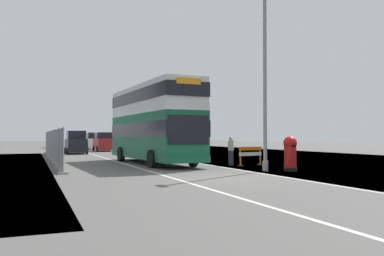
{
  "coord_description": "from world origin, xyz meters",
  "views": [
    {
      "loc": [
        -7.16,
        -15.23,
        1.72
      ],
      "look_at": [
        1.36,
        6.21,
        2.2
      ],
      "focal_mm": 37.8,
      "sensor_mm": 36.0,
      "label": 1
    }
  ],
  "objects_px": {
    "roadworks_barrier": "(250,154)",
    "car_oncoming_near": "(76,143)",
    "red_pillar_postbox": "(290,152)",
    "lamppost_foreground": "(265,86)",
    "double_decker_bus": "(153,123)",
    "car_far_side": "(56,141)",
    "pedestrian_at_kerb": "(231,151)",
    "car_receding_far": "(94,141)",
    "car_receding_mid": "(103,142)"
  },
  "relations": [
    {
      "from": "double_decker_bus",
      "to": "car_oncoming_near",
      "type": "bearing_deg",
      "value": 100.32
    },
    {
      "from": "car_oncoming_near",
      "to": "car_far_side",
      "type": "distance_m",
      "value": 22.61
    },
    {
      "from": "lamppost_foreground",
      "to": "car_far_side",
      "type": "distance_m",
      "value": 47.5
    },
    {
      "from": "car_receding_far",
      "to": "car_far_side",
      "type": "distance_m",
      "value": 9.43
    },
    {
      "from": "lamppost_foreground",
      "to": "pedestrian_at_kerb",
      "type": "bearing_deg",
      "value": 86.35
    },
    {
      "from": "car_oncoming_near",
      "to": "car_receding_far",
      "type": "bearing_deg",
      "value": 75.38
    },
    {
      "from": "car_oncoming_near",
      "to": "pedestrian_at_kerb",
      "type": "xyz_separation_m",
      "value": [
        6.96,
        -19.97,
        -0.2
      ]
    },
    {
      "from": "red_pillar_postbox",
      "to": "lamppost_foreground",
      "type": "bearing_deg",
      "value": 159.59
    },
    {
      "from": "car_oncoming_near",
      "to": "car_far_side",
      "type": "relative_size",
      "value": 0.96
    },
    {
      "from": "roadworks_barrier",
      "to": "car_receding_far",
      "type": "bearing_deg",
      "value": 96.53
    },
    {
      "from": "car_far_side",
      "to": "double_decker_bus",
      "type": "bearing_deg",
      "value": -84.63
    },
    {
      "from": "lamppost_foreground",
      "to": "car_far_side",
      "type": "relative_size",
      "value": 2.05
    },
    {
      "from": "roadworks_barrier",
      "to": "car_oncoming_near",
      "type": "relative_size",
      "value": 0.39
    },
    {
      "from": "roadworks_barrier",
      "to": "pedestrian_at_kerb",
      "type": "distance_m",
      "value": 1.24
    },
    {
      "from": "roadworks_barrier",
      "to": "pedestrian_at_kerb",
      "type": "height_order",
      "value": "pedestrian_at_kerb"
    },
    {
      "from": "double_decker_bus",
      "to": "roadworks_barrier",
      "type": "distance_m",
      "value": 6.53
    },
    {
      "from": "red_pillar_postbox",
      "to": "car_far_side",
      "type": "bearing_deg",
      "value": 100.2
    },
    {
      "from": "double_decker_bus",
      "to": "red_pillar_postbox",
      "type": "height_order",
      "value": "double_decker_bus"
    },
    {
      "from": "red_pillar_postbox",
      "to": "car_receding_far",
      "type": "xyz_separation_m",
      "value": [
        -4.14,
        38.89,
        0.09
      ]
    },
    {
      "from": "car_oncoming_near",
      "to": "pedestrian_at_kerb",
      "type": "bearing_deg",
      "value": -70.79
    },
    {
      "from": "car_receding_far",
      "to": "lamppost_foreground",
      "type": "bearing_deg",
      "value": -85.58
    },
    {
      "from": "roadworks_barrier",
      "to": "lamppost_foreground",
      "type": "bearing_deg",
      "value": -107.75
    },
    {
      "from": "double_decker_bus",
      "to": "lamppost_foreground",
      "type": "relative_size",
      "value": 1.24
    },
    {
      "from": "car_oncoming_near",
      "to": "roadworks_barrier",
      "type": "bearing_deg",
      "value": -69.69
    },
    {
      "from": "car_receding_mid",
      "to": "lamppost_foreground",
      "type": "bearing_deg",
      "value": -84.39
    },
    {
      "from": "car_oncoming_near",
      "to": "car_receding_mid",
      "type": "distance_m",
      "value": 7.21
    },
    {
      "from": "car_far_side",
      "to": "pedestrian_at_kerb",
      "type": "bearing_deg",
      "value": -79.87
    },
    {
      "from": "red_pillar_postbox",
      "to": "roadworks_barrier",
      "type": "height_order",
      "value": "red_pillar_postbox"
    },
    {
      "from": "red_pillar_postbox",
      "to": "pedestrian_at_kerb",
      "type": "relative_size",
      "value": 1.01
    },
    {
      "from": "roadworks_barrier",
      "to": "red_pillar_postbox",
      "type": "bearing_deg",
      "value": -88.26
    },
    {
      "from": "lamppost_foreground",
      "to": "double_decker_bus",
      "type": "bearing_deg",
      "value": 116.06
    },
    {
      "from": "lamppost_foreground",
      "to": "car_receding_far",
      "type": "distance_m",
      "value": 38.7
    },
    {
      "from": "car_far_side",
      "to": "pedestrian_at_kerb",
      "type": "relative_size",
      "value": 2.57
    },
    {
      "from": "roadworks_barrier",
      "to": "car_receding_mid",
      "type": "xyz_separation_m",
      "value": [
        -4.04,
        27.11,
        0.33
      ]
    },
    {
      "from": "roadworks_barrier",
      "to": "car_receding_far",
      "type": "height_order",
      "value": "car_receding_far"
    },
    {
      "from": "pedestrian_at_kerb",
      "to": "lamppost_foreground",
      "type": "bearing_deg",
      "value": -93.65
    },
    {
      "from": "lamppost_foreground",
      "to": "roadworks_barrier",
      "type": "distance_m",
      "value": 4.95
    },
    {
      "from": "lamppost_foreground",
      "to": "car_receding_mid",
      "type": "relative_size",
      "value": 1.98
    },
    {
      "from": "double_decker_bus",
      "to": "car_far_side",
      "type": "xyz_separation_m",
      "value": [
        -3.7,
        39.39,
        -1.63
      ]
    },
    {
      "from": "pedestrian_at_kerb",
      "to": "roadworks_barrier",
      "type": "bearing_deg",
      "value": -50.53
    },
    {
      "from": "car_far_side",
      "to": "pedestrian_at_kerb",
      "type": "xyz_separation_m",
      "value": [
        7.61,
        -42.57,
        -0.11
      ]
    },
    {
      "from": "lamppost_foreground",
      "to": "car_far_side",
      "type": "xyz_separation_m",
      "value": [
        -7.33,
        46.82,
        -3.28
      ]
    },
    {
      "from": "roadworks_barrier",
      "to": "car_receding_mid",
      "type": "height_order",
      "value": "car_receding_mid"
    },
    {
      "from": "car_oncoming_near",
      "to": "car_receding_far",
      "type": "height_order",
      "value": "car_oncoming_near"
    },
    {
      "from": "car_receding_far",
      "to": "car_far_side",
      "type": "relative_size",
      "value": 0.98
    },
    {
      "from": "car_far_side",
      "to": "car_receding_far",
      "type": "bearing_deg",
      "value": -62.46
    },
    {
      "from": "lamppost_foreground",
      "to": "car_oncoming_near",
      "type": "bearing_deg",
      "value": 105.44
    },
    {
      "from": "double_decker_bus",
      "to": "car_receding_mid",
      "type": "distance_m",
      "value": 23.04
    },
    {
      "from": "roadworks_barrier",
      "to": "double_decker_bus",
      "type": "bearing_deg",
      "value": 138.57
    },
    {
      "from": "roadworks_barrier",
      "to": "car_oncoming_near",
      "type": "xyz_separation_m",
      "value": [
        -7.74,
        20.92,
        0.36
      ]
    }
  ]
}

